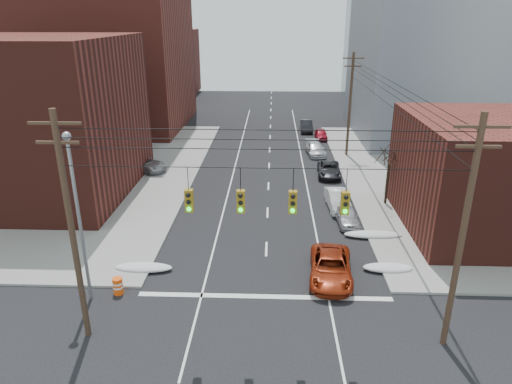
# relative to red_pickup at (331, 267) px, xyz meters

# --- Properties ---
(building_brick_tall) EXTENTS (24.00, 20.00, 30.00)m
(building_brick_tall) POSITION_rel_red_pickup_xyz_m (-27.82, 39.45, 14.28)
(building_brick_tall) COLOR maroon
(building_brick_tall) RESTS_ON ground
(building_brick_near) EXTENTS (20.00, 16.00, 13.00)m
(building_brick_near) POSITION_rel_red_pickup_xyz_m (-25.82, 13.45, 5.78)
(building_brick_near) COLOR #501E18
(building_brick_near) RESTS_ON ground
(building_brick_far) EXTENTS (22.00, 18.00, 12.00)m
(building_brick_far) POSITION_rel_red_pickup_xyz_m (-29.82, 65.45, 5.28)
(building_brick_far) COLOR #501E18
(building_brick_far) RESTS_ON ground
(building_office) EXTENTS (22.00, 20.00, 25.00)m
(building_office) POSITION_rel_red_pickup_xyz_m (18.18, 35.45, 11.78)
(building_office) COLOR gray
(building_office) RESTS_ON ground
(building_glass) EXTENTS (20.00, 18.00, 22.00)m
(building_glass) POSITION_rel_red_pickup_xyz_m (20.18, 61.45, 10.28)
(building_glass) COLOR gray
(building_glass) RESTS_ON ground
(utility_pole_left) EXTENTS (2.20, 0.28, 11.00)m
(utility_pole_left) POSITION_rel_red_pickup_xyz_m (-12.32, -5.55, 5.06)
(utility_pole_left) COLOR #473323
(utility_pole_left) RESTS_ON ground
(utility_pole_right) EXTENTS (2.20, 0.28, 11.00)m
(utility_pole_right) POSITION_rel_red_pickup_xyz_m (4.68, -5.55, 5.06)
(utility_pole_right) COLOR #473323
(utility_pole_right) RESTS_ON ground
(utility_pole_far) EXTENTS (2.20, 0.28, 11.00)m
(utility_pole_far) POSITION_rel_red_pickup_xyz_m (4.68, 25.45, 5.06)
(utility_pole_far) COLOR #473323
(utility_pole_far) RESTS_ON ground
(traffic_signals) EXTENTS (17.00, 0.42, 2.02)m
(traffic_signals) POSITION_rel_red_pickup_xyz_m (-3.72, -5.58, 6.44)
(traffic_signals) COLOR black
(traffic_signals) RESTS_ON ground
(street_light) EXTENTS (0.44, 0.44, 9.32)m
(street_light) POSITION_rel_red_pickup_xyz_m (-13.32, -2.55, 4.82)
(street_light) COLOR gray
(street_light) RESTS_ON ground
(bare_tree) EXTENTS (2.09, 2.20, 4.93)m
(bare_tree) POSITION_rel_red_pickup_xyz_m (5.77, 11.45, 1.60)
(bare_tree) COLOR black
(bare_tree) RESTS_ON ground
(snow_nw) EXTENTS (3.50, 1.08, 0.42)m
(snow_nw) POSITION_rel_red_pickup_xyz_m (-11.22, 0.45, -0.51)
(snow_nw) COLOR silver
(snow_nw) RESTS_ON ground
(snow_ne) EXTENTS (3.00, 1.08, 0.42)m
(snow_ne) POSITION_rel_red_pickup_xyz_m (3.58, 0.95, -0.51)
(snow_ne) COLOR silver
(snow_ne) RESTS_ON ground
(snow_east_far) EXTENTS (4.00, 1.08, 0.42)m
(snow_east_far) POSITION_rel_red_pickup_xyz_m (3.58, 5.45, -0.51)
(snow_east_far) COLOR silver
(snow_east_far) RESTS_ON ground
(red_pickup) EXTENTS (2.88, 5.42, 1.45)m
(red_pickup) POSITION_rel_red_pickup_xyz_m (0.00, 0.00, 0.00)
(red_pickup) COLOR maroon
(red_pickup) RESTS_ON ground
(parked_car_a) EXTENTS (1.64, 3.76, 1.26)m
(parked_car_a) POSITION_rel_red_pickup_xyz_m (2.07, 7.67, -0.09)
(parked_car_a) COLOR silver
(parked_car_a) RESTS_ON ground
(parked_car_b) EXTENTS (1.77, 4.44, 1.44)m
(parked_car_b) POSITION_rel_red_pickup_xyz_m (1.77, 10.57, -0.01)
(parked_car_b) COLOR silver
(parked_car_b) RESTS_ON ground
(parked_car_c) EXTENTS (2.36, 4.72, 1.28)m
(parked_car_c) POSITION_rel_red_pickup_xyz_m (1.99, 18.52, -0.08)
(parked_car_c) COLOR black
(parked_car_c) RESTS_ON ground
(parked_car_d) EXTENTS (2.27, 4.67, 1.31)m
(parked_car_d) POSITION_rel_red_pickup_xyz_m (1.28, 25.72, -0.07)
(parked_car_d) COLOR silver
(parked_car_d) RESTS_ON ground
(parked_car_e) EXTENTS (1.51, 3.63, 1.23)m
(parked_car_e) POSITION_rel_red_pickup_xyz_m (2.58, 32.71, -0.11)
(parked_car_e) COLOR maroon
(parked_car_e) RESTS_ON ground
(parked_car_f) EXTENTS (1.58, 4.48, 1.47)m
(parked_car_f) POSITION_rel_red_pickup_xyz_m (0.98, 36.79, 0.01)
(parked_car_f) COLOR black
(parked_car_f) RESTS_ON ground
(lot_car_a) EXTENTS (4.61, 2.57, 1.44)m
(lot_car_a) POSITION_rel_red_pickup_xyz_m (-18.19, 17.06, 0.14)
(lot_car_a) COLOR silver
(lot_car_a) RESTS_ON sidewalk_nw
(lot_car_b) EXTENTS (5.40, 4.07, 1.36)m
(lot_car_b) POSITION_rel_red_pickup_xyz_m (-16.20, 19.03, 0.11)
(lot_car_b) COLOR #B1B2B6
(lot_car_b) RESTS_ON sidewalk_nw
(lot_car_c) EXTENTS (4.50, 2.69, 1.22)m
(lot_car_c) POSITION_rel_red_pickup_xyz_m (-23.13, 9.71, 0.04)
(lot_car_c) COLOR black
(lot_car_c) RESTS_ON sidewalk_nw
(lot_car_d) EXTENTS (4.86, 3.44, 1.54)m
(lot_car_d) POSITION_rel_red_pickup_xyz_m (-22.14, 17.87, 0.19)
(lot_car_d) COLOR #ABACB0
(lot_car_d) RESTS_ON sidewalk_nw
(construction_barrel) EXTENTS (0.57, 0.57, 0.97)m
(construction_barrel) POSITION_rel_red_pickup_xyz_m (-11.95, -2.05, -0.22)
(construction_barrel) COLOR #FF500D
(construction_barrel) RESTS_ON ground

